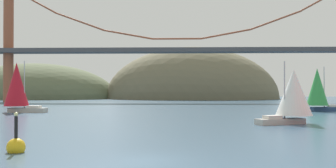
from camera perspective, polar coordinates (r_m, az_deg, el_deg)
name	(u,v)px	position (r m, az deg, el deg)	size (l,w,h in m)	color
ground_plane	(147,161)	(22.25, -2.90, -10.45)	(360.00, 360.00, 0.00)	#385670
headland_left	(35,99)	(166.90, -17.80, -1.92)	(63.25, 44.00, 26.94)	#5B6647
headland_center	(192,99)	(156.92, 3.28, -2.03)	(65.13, 44.00, 39.02)	#6B664C
suspension_bridge	(177,48)	(117.43, 1.21, 5.00)	(132.31, 6.00, 33.07)	brown
sailboat_crimson_sail	(17,86)	(70.37, -19.93, -0.30)	(7.01, 4.14, 8.22)	#B7B2A8
sailboat_white_mainsail	(293,94)	(46.75, 16.73, -1.36)	(7.04, 5.16, 6.73)	#B7B2A8
sailboat_green_sail	(318,88)	(73.85, 19.87, -0.56)	(6.59, 4.02, 7.47)	navy
channel_buoy	(16,146)	(26.53, -20.11, -8.01)	(1.10, 1.10, 2.64)	gold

